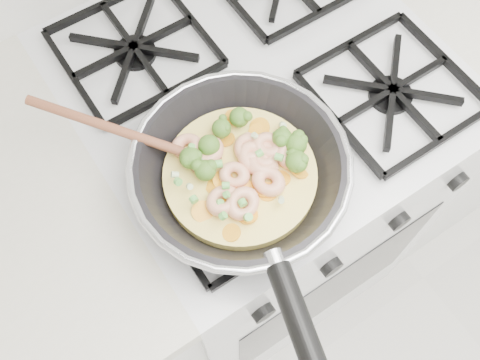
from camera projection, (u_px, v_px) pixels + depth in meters
stove at (254, 188)px, 1.30m from camera, size 0.60×0.60×0.92m
skillet at (241, 173)px, 0.76m from camera, size 0.36×0.55×0.09m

